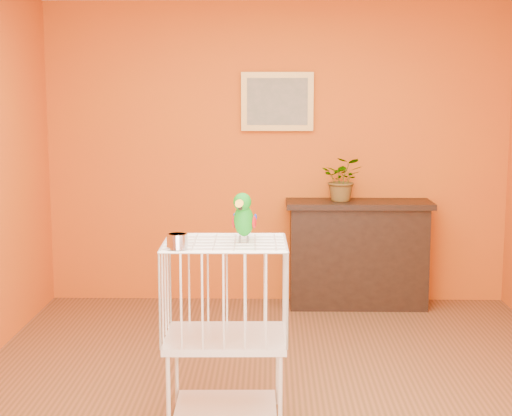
{
  "coord_description": "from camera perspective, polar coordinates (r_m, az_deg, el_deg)",
  "views": [
    {
      "loc": [
        -0.05,
        -4.55,
        1.85
      ],
      "look_at": [
        -0.13,
        -0.33,
        1.21
      ],
      "focal_mm": 55.0,
      "sensor_mm": 36.0,
      "label": 1
    }
  ],
  "objects": [
    {
      "name": "console_cabinet",
      "position": [
        6.77,
        7.4,
        -3.33
      ],
      "size": [
        1.23,
        0.44,
        0.92
      ],
      "color": "black",
      "rests_on": "ground"
    },
    {
      "name": "room_shell",
      "position": [
        4.56,
        1.77,
        5.26
      ],
      "size": [
        4.5,
        4.5,
        4.5
      ],
      "color": "#CF5113",
      "rests_on": "ground"
    },
    {
      "name": "parrot",
      "position": [
        4.24,
        -0.9,
        -0.65
      ],
      "size": [
        0.14,
        0.25,
        0.28
      ],
      "rotation": [
        0.0,
        0.0,
        -0.21
      ],
      "color": "#59544C",
      "rests_on": "birdcage"
    },
    {
      "name": "birdcage",
      "position": [
        4.41,
        -2.23,
        -8.79
      ],
      "size": [
        0.67,
        0.52,
        1.02
      ],
      "rotation": [
        0.0,
        0.0,
        0.02
      ],
      "color": "white",
      "rests_on": "ground"
    },
    {
      "name": "potted_plant",
      "position": [
        6.61,
        6.37,
        1.7
      ],
      "size": [
        0.41,
        0.44,
        0.29
      ],
      "primitive_type": "imported",
      "rotation": [
        0.0,
        0.0,
        -0.2
      ],
      "color": "#26722D",
      "rests_on": "console_cabinet"
    },
    {
      "name": "ground",
      "position": [
        4.91,
        1.68,
        -13.51
      ],
      "size": [
        4.5,
        4.5,
        0.0
      ],
      "primitive_type": "plane",
      "color": "brown",
      "rests_on": "ground"
    },
    {
      "name": "feed_cup",
      "position": [
        4.09,
        -5.75,
        -2.41
      ],
      "size": [
        0.11,
        0.11,
        0.08
      ],
      "primitive_type": "cylinder",
      "color": "silver",
      "rests_on": "birdcage"
    },
    {
      "name": "framed_picture",
      "position": [
        6.77,
        1.56,
        7.75
      ],
      "size": [
        0.62,
        0.04,
        0.5
      ],
      "color": "#B1843F",
      "rests_on": "room_shell"
    }
  ]
}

